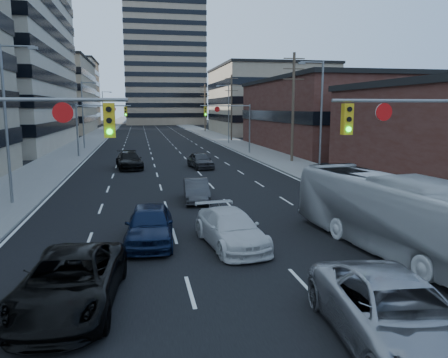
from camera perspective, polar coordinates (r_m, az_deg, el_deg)
road_surface at (r=136.67m, az=-9.73°, el=6.81°), size 18.00×300.00×0.02m
sidewalk_left at (r=136.88m, az=-14.58°, el=6.68°), size 5.00×300.00×0.15m
sidewalk_right at (r=137.41m, az=-4.90°, el=6.95°), size 5.00×300.00×0.15m
office_left_far at (r=108.56m, az=-22.41°, el=9.87°), size 20.00×30.00×16.00m
storefront_right_mid at (r=62.72m, az=14.83°, el=8.01°), size 20.00×30.00×9.00m
office_right_far at (r=98.64m, az=5.68°, el=10.06°), size 22.00×28.00×14.00m
apartment_tower at (r=158.53m, az=-7.94°, el=17.69°), size 26.00×26.00×58.00m
bg_block_left at (r=148.67m, az=-20.97°, el=10.38°), size 24.00×24.00×20.00m
bg_block_right at (r=140.98m, az=3.49°, el=9.43°), size 22.00×22.00×12.00m
signal_near_right at (r=18.04m, az=25.26°, el=4.51°), size 6.59×0.33×6.00m
signal_far_left at (r=51.72m, az=-16.13°, el=7.53°), size 6.09×0.33×6.00m
signal_far_right at (r=52.66m, az=0.91°, el=7.91°), size 6.09×0.33×6.00m
utility_pole_block at (r=45.22m, az=9.01°, el=9.45°), size 2.20×0.28×11.00m
utility_pole_midblock at (r=74.13m, az=0.98°, el=9.44°), size 2.20×0.28×11.00m
utility_pole_distant at (r=103.67m, az=-2.51°, el=9.38°), size 2.20×0.28×11.00m
streetlight_left_near at (r=27.47m, az=-26.33°, el=7.29°), size 2.03×0.22×9.00m
streetlight_left_mid at (r=61.93m, az=-17.84°, el=8.37°), size 2.03×0.22×9.00m
streetlight_left_far at (r=96.78m, az=-15.43°, el=8.64°), size 2.03×0.22×9.00m
streetlight_right_near at (r=34.30m, az=12.35°, el=8.23°), size 2.03×0.22×9.00m
streetlight_right_far at (r=67.88m, az=0.49°, el=8.85°), size 2.03×0.22×9.00m
black_pickup at (r=13.16m, az=-19.50°, el=-12.50°), size 3.06×5.83×1.56m
white_van at (r=17.74m, az=0.89°, el=-6.51°), size 2.65×5.18×1.44m
silver_suv at (r=11.27m, az=21.69°, el=-16.16°), size 3.28×6.18×1.65m
transit_bus at (r=18.08m, az=21.40°, el=-4.30°), size 3.85×11.03×3.01m
sedan_blue at (r=18.32m, az=-9.68°, el=-5.88°), size 2.20×4.81×1.60m
sedan_grey_center at (r=26.18m, az=-3.63°, el=-1.49°), size 1.66×4.13×1.33m
sedan_black_far at (r=41.08m, az=-12.28°, el=2.38°), size 2.80×5.53×1.54m
sedan_grey_right at (r=40.57m, az=-3.12°, el=2.46°), size 2.34×4.57×1.49m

